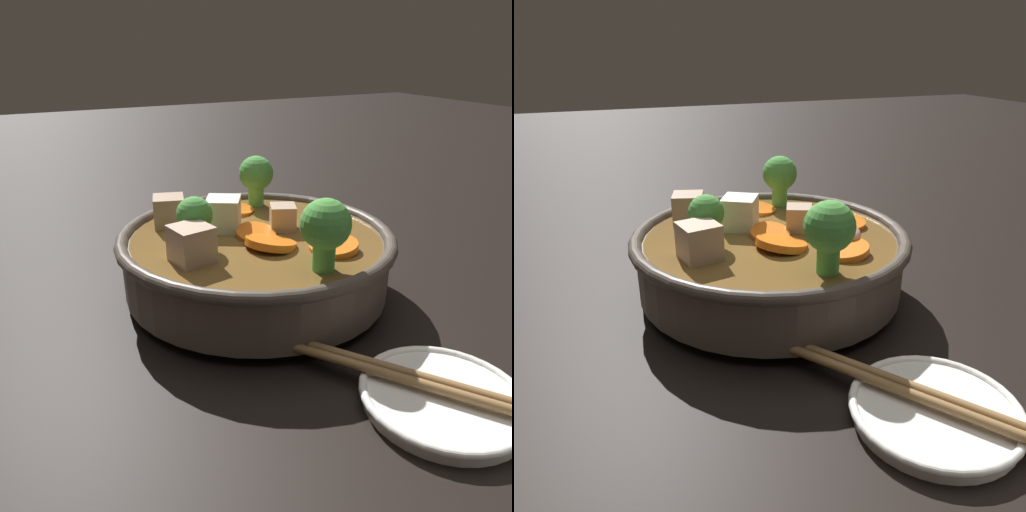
% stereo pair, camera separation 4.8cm
% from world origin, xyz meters
% --- Properties ---
extents(ground_plane, '(3.00, 3.00, 0.00)m').
position_xyz_m(ground_plane, '(0.00, 0.00, 0.00)').
color(ground_plane, black).
extents(stirfry_bowl, '(0.26, 0.26, 0.12)m').
position_xyz_m(stirfry_bowl, '(-0.00, 0.00, 0.04)').
color(stirfry_bowl, '#51473D').
rests_on(stirfry_bowl, ground_plane).
extents(side_saucer, '(0.11, 0.11, 0.01)m').
position_xyz_m(side_saucer, '(-0.04, 0.20, 0.01)').
color(side_saucer, white).
rests_on(side_saucer, ground_plane).
extents(chopsticks_pair, '(0.14, 0.19, 0.01)m').
position_xyz_m(chopsticks_pair, '(-0.04, 0.20, 0.02)').
color(chopsticks_pair, olive).
rests_on(chopsticks_pair, side_saucer).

